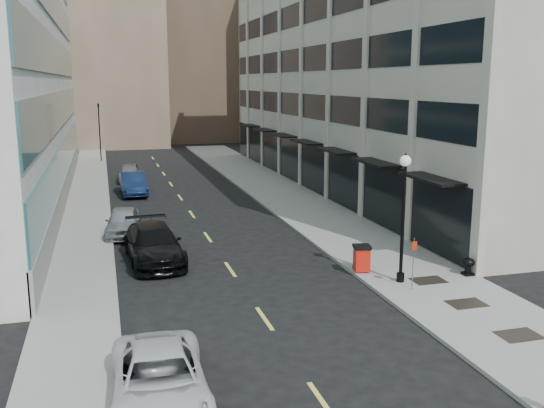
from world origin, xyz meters
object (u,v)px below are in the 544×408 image
traffic_signal (98,107)px  urn_planter (468,265)px  sign_post (414,256)px  car_black_pickup (154,244)px  trash_bin (362,257)px  car_blue_sedan (133,184)px  car_grey_sedan (129,172)px  lamppost (403,207)px  car_silver_sedan (124,222)px  car_white_van (160,380)px

traffic_signal → urn_planter: (15.10, -44.00, -5.10)m
traffic_signal → sign_post: 46.74m
car_black_pickup → trash_bin: bearing=-30.4°
car_blue_sedan → trash_bin: size_ratio=4.28×
car_grey_sedan → lamppost: size_ratio=0.83×
car_black_pickup → car_grey_sedan: car_black_pickup is taller
car_silver_sedan → trash_bin: 13.96m
car_black_pickup → car_blue_sedan: 17.87m
traffic_signal → car_silver_sedan: 32.71m
car_black_pickup → trash_bin: 9.67m
traffic_signal → urn_planter: bearing=-71.1°
car_blue_sedan → urn_planter: size_ratio=6.60×
sign_post → trash_bin: bearing=103.3°
car_white_van → urn_planter: car_white_van is taller
lamppost → urn_planter: size_ratio=7.07×
lamppost → car_black_pickup: bearing=147.4°
traffic_signal → trash_bin: 43.94m
urn_planter → car_grey_sedan: bearing=112.8°
car_black_pickup → lamppost: 11.66m
car_silver_sedan → lamppost: size_ratio=0.83×
car_white_van → sign_post: 12.17m
car_black_pickup → car_grey_sedan: bearing=86.8°
car_white_van → lamppost: bearing=35.6°
car_silver_sedan → trash_bin: bearing=-38.9°
car_grey_sedan → sign_post: bearing=-68.7°
car_black_pickup → lamppost: lamppost is taller
car_blue_sedan → lamppost: size_ratio=0.93×
car_grey_sedan → trash_bin: car_grey_sedan is taller
car_black_pickup → lamppost: bearing=-35.8°
lamppost → car_blue_sedan: bearing=111.8°
car_blue_sedan → sign_post: size_ratio=2.38×
car_white_van → car_grey_sedan: car_grey_sedan is taller
traffic_signal → car_white_van: traffic_signal is taller
car_white_van → sign_post: sign_post is taller
trash_bin → lamppost: bearing=-48.7°
car_grey_sedan → lamppost: 32.03m
traffic_signal → trash_bin: (10.90, -42.28, -4.93)m
car_white_van → lamppost: (10.55, 7.02, 2.59)m
car_blue_sedan → car_grey_sedan: car_blue_sedan is taller
car_white_van → car_blue_sedan: bearing=90.2°
car_white_van → urn_planter: bearing=29.0°
car_silver_sedan → urn_planter: 18.22m
car_grey_sedan → lamppost: lamppost is taller
trash_bin → sign_post: sign_post is taller
car_blue_sedan → car_grey_sedan: bearing=87.8°
sign_post → car_grey_sedan: bearing=100.1°
car_blue_sedan → urn_planter: car_blue_sedan is taller
car_white_van → car_black_pickup: 13.19m
sign_post → urn_planter: bearing=10.7°
traffic_signal → car_silver_sedan: bearing=-88.0°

